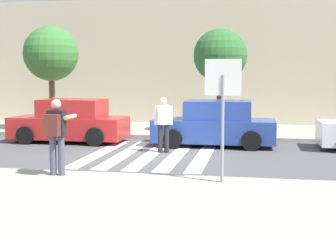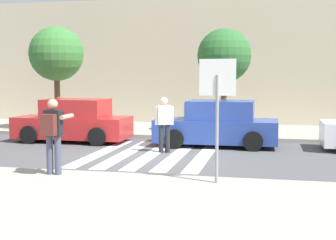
{
  "view_description": "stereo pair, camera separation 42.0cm",
  "coord_description": "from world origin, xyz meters",
  "px_view_note": "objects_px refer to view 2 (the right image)",
  "views": [
    {
      "loc": [
        3.06,
        -13.55,
        2.39
      ],
      "look_at": [
        0.6,
        -0.2,
        1.1
      ],
      "focal_mm": 50.0,
      "sensor_mm": 36.0,
      "label": 1
    },
    {
      "loc": [
        3.48,
        -13.47,
        2.39
      ],
      "look_at": [
        0.6,
        -0.2,
        1.1
      ],
      "focal_mm": 50.0,
      "sensor_mm": 36.0,
      "label": 2
    }
  ],
  "objects_px": {
    "pedestrian_crossing": "(164,121)",
    "street_tree_center": "(224,56)",
    "parked_car_blue": "(217,125)",
    "street_tree_west": "(56,54)",
    "parked_car_red": "(74,122)",
    "photographer_with_backpack": "(53,130)",
    "stop_sign": "(217,93)"
  },
  "relations": [
    {
      "from": "parked_car_blue",
      "to": "street_tree_west",
      "type": "relative_size",
      "value": 0.96
    },
    {
      "from": "photographer_with_backpack",
      "to": "pedestrian_crossing",
      "type": "bearing_deg",
      "value": 69.73
    },
    {
      "from": "stop_sign",
      "to": "parked_car_blue",
      "type": "xyz_separation_m",
      "value": [
        -0.65,
        6.06,
        -1.31
      ]
    },
    {
      "from": "photographer_with_backpack",
      "to": "parked_car_blue",
      "type": "distance_m",
      "value": 6.8
    },
    {
      "from": "parked_car_red",
      "to": "street_tree_west",
      "type": "bearing_deg",
      "value": 126.28
    },
    {
      "from": "pedestrian_crossing",
      "to": "street_tree_center",
      "type": "height_order",
      "value": "street_tree_center"
    },
    {
      "from": "photographer_with_backpack",
      "to": "street_tree_west",
      "type": "bearing_deg",
      "value": 114.84
    },
    {
      "from": "parked_car_red",
      "to": "street_tree_west",
      "type": "xyz_separation_m",
      "value": [
        -1.78,
        2.42,
        2.55
      ]
    },
    {
      "from": "pedestrian_crossing",
      "to": "photographer_with_backpack",
      "type": "bearing_deg",
      "value": -110.27
    },
    {
      "from": "pedestrian_crossing",
      "to": "street_tree_west",
      "type": "xyz_separation_m",
      "value": [
        -5.53,
        4.12,
        2.3
      ]
    },
    {
      "from": "photographer_with_backpack",
      "to": "street_tree_west",
      "type": "distance_m",
      "value": 9.57
    },
    {
      "from": "photographer_with_backpack",
      "to": "stop_sign",
      "type": "bearing_deg",
      "value": -0.08
    },
    {
      "from": "stop_sign",
      "to": "street_tree_west",
      "type": "distance_m",
      "value": 11.49
    },
    {
      "from": "parked_car_red",
      "to": "photographer_with_backpack",
      "type": "bearing_deg",
      "value": -70.49
    },
    {
      "from": "street_tree_west",
      "to": "parked_car_blue",
      "type": "bearing_deg",
      "value": -19.1
    },
    {
      "from": "stop_sign",
      "to": "street_tree_west",
      "type": "bearing_deg",
      "value": 132.05
    },
    {
      "from": "stop_sign",
      "to": "street_tree_west",
      "type": "xyz_separation_m",
      "value": [
        -7.65,
        8.48,
        1.24
      ]
    },
    {
      "from": "pedestrian_crossing",
      "to": "parked_car_red",
      "type": "distance_m",
      "value": 4.13
    },
    {
      "from": "stop_sign",
      "to": "street_tree_center",
      "type": "distance_m",
      "value": 8.83
    },
    {
      "from": "photographer_with_backpack",
      "to": "parked_car_red",
      "type": "xyz_separation_m",
      "value": [
        -2.14,
        6.05,
        -0.44
      ]
    },
    {
      "from": "parked_car_red",
      "to": "street_tree_center",
      "type": "bearing_deg",
      "value": 27.3
    },
    {
      "from": "street_tree_center",
      "to": "stop_sign",
      "type": "bearing_deg",
      "value": -85.43
    },
    {
      "from": "stop_sign",
      "to": "pedestrian_crossing",
      "type": "xyz_separation_m",
      "value": [
        -2.12,
        4.36,
        -1.06
      ]
    },
    {
      "from": "street_tree_center",
      "to": "pedestrian_crossing",
      "type": "bearing_deg",
      "value": -108.01
    },
    {
      "from": "photographer_with_backpack",
      "to": "street_tree_center",
      "type": "height_order",
      "value": "street_tree_center"
    },
    {
      "from": "stop_sign",
      "to": "street_tree_center",
      "type": "relative_size",
      "value": 0.64
    },
    {
      "from": "stop_sign",
      "to": "parked_car_blue",
      "type": "height_order",
      "value": "stop_sign"
    },
    {
      "from": "stop_sign",
      "to": "photographer_with_backpack",
      "type": "height_order",
      "value": "stop_sign"
    },
    {
      "from": "parked_car_blue",
      "to": "street_tree_west",
      "type": "height_order",
      "value": "street_tree_west"
    },
    {
      "from": "street_tree_west",
      "to": "street_tree_center",
      "type": "bearing_deg",
      "value": 2.03
    },
    {
      "from": "parked_car_blue",
      "to": "photographer_with_backpack",
      "type": "bearing_deg",
      "value": -116.95
    },
    {
      "from": "stop_sign",
      "to": "parked_car_red",
      "type": "distance_m",
      "value": 8.54
    }
  ]
}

